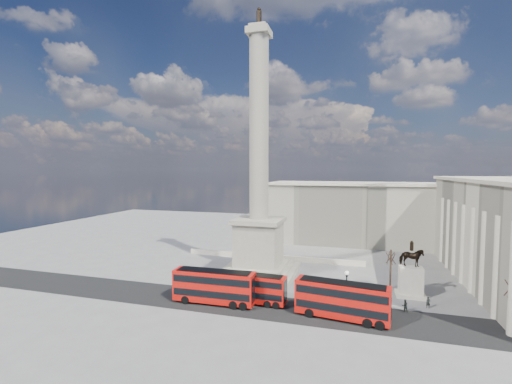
{
  "coord_description": "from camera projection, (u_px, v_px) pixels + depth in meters",
  "views": [
    {
      "loc": [
        17.62,
        -57.38,
        20.12
      ],
      "look_at": [
        0.76,
        0.4,
        16.17
      ],
      "focal_mm": 24.0,
      "sensor_mm": 36.0,
      "label": 1
    }
  ],
  "objects": [
    {
      "name": "ground",
      "position": [
        251.0,
        282.0,
        61.2
      ],
      "size": [
        180.0,
        180.0,
        0.0
      ],
      "primitive_type": "plane",
      "color": "gray",
      "rests_on": "ground"
    },
    {
      "name": "asphalt_road",
      "position": [
        264.0,
        307.0,
        50.23
      ],
      "size": [
        120.0,
        9.0,
        0.01
      ],
      "primitive_type": "cube",
      "color": "black",
      "rests_on": "ground"
    },
    {
      "name": "nelsons_column",
      "position": [
        259.0,
        207.0,
        65.15
      ],
      "size": [
        14.0,
        14.0,
        49.85
      ],
      "color": "#A8A18C",
      "rests_on": "ground"
    },
    {
      "name": "balustrade_wall",
      "position": [
        272.0,
        257.0,
        76.49
      ],
      "size": [
        40.0,
        0.6,
        1.1
      ],
      "primitive_type": "cube",
      "color": "beige",
      "rests_on": "ground"
    },
    {
      "name": "building_northeast",
      "position": [
        364.0,
        213.0,
        93.38
      ],
      "size": [
        51.0,
        17.0,
        16.6
      ],
      "color": "beige",
      "rests_on": "ground"
    },
    {
      "name": "red_bus_a",
      "position": [
        215.0,
        286.0,
        51.24
      ],
      "size": [
        12.47,
        3.15,
        5.03
      ],
      "rotation": [
        0.0,
        0.0,
        0.02
      ],
      "color": "red",
      "rests_on": "ground"
    },
    {
      "name": "red_bus_b",
      "position": [
        251.0,
        288.0,
        51.66
      ],
      "size": [
        10.96,
        3.02,
        4.4
      ],
      "rotation": [
        0.0,
        0.0,
        -0.05
      ],
      "color": "red",
      "rests_on": "ground"
    },
    {
      "name": "red_bus_c",
      "position": [
        342.0,
        300.0,
        45.87
      ],
      "size": [
        12.67,
        4.48,
        5.03
      ],
      "rotation": [
        0.0,
        0.0,
        -0.14
      ],
      "color": "red",
      "rests_on": "ground"
    },
    {
      "name": "victorian_lamp",
      "position": [
        347.0,
        290.0,
        46.67
      ],
      "size": [
        0.54,
        0.54,
        6.33
      ],
      "rotation": [
        0.0,
        0.0,
        -0.33
      ],
      "color": "black",
      "rests_on": "ground"
    },
    {
      "name": "equestrian_statue",
      "position": [
        411.0,
        277.0,
        54.07
      ],
      "size": [
        4.36,
        3.27,
        8.99
      ],
      "color": "beige",
      "rests_on": "ground"
    },
    {
      "name": "bare_tree_mid",
      "position": [
        391.0,
        256.0,
        57.58
      ],
      "size": [
        1.84,
        1.84,
        6.99
      ],
      "rotation": [
        0.0,
        0.0,
        0.43
      ],
      "color": "#332319",
      "rests_on": "ground"
    },
    {
      "name": "bare_tree_far",
      "position": [
        499.0,
        250.0,
        60.7
      ],
      "size": [
        1.8,
        1.8,
        7.33
      ],
      "rotation": [
        0.0,
        0.0,
        -0.04
      ],
      "color": "#332319",
      "rests_on": "ground"
    },
    {
      "name": "pedestrian_walking",
      "position": [
        428.0,
        303.0,
        49.63
      ],
      "size": [
        0.62,
        0.43,
        1.65
      ],
      "primitive_type": "imported",
      "rotation": [
        0.0,
        0.0,
        0.06
      ],
      "color": "black",
      "rests_on": "ground"
    },
    {
      "name": "pedestrian_standing",
      "position": [
        405.0,
        306.0,
        48.27
      ],
      "size": [
        1.04,
        0.9,
        1.85
      ],
      "primitive_type": "imported",
      "rotation": [
        0.0,
        0.0,
        3.38
      ],
      "color": "black",
      "rests_on": "ground"
    },
    {
      "name": "pedestrian_crossing",
      "position": [
        338.0,
        299.0,
        50.89
      ],
      "size": [
        0.74,
        1.11,
        1.74
      ],
      "primitive_type": "imported",
      "rotation": [
        0.0,
        0.0,
        1.91
      ],
      "color": "black",
      "rests_on": "ground"
    }
  ]
}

